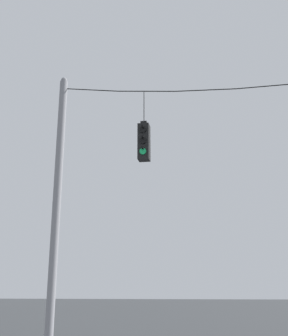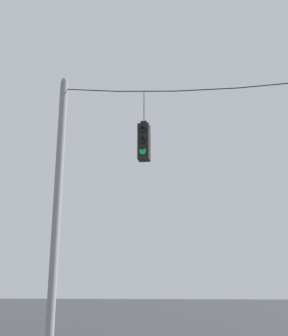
% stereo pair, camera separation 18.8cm
% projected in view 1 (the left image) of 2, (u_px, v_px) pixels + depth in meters
% --- Properties ---
extents(utility_pole_left, '(0.25, 0.25, 8.51)m').
position_uv_depth(utility_pole_left, '(57.00, 205.00, 12.67)').
color(utility_pole_left, gray).
rests_on(utility_pole_left, ground_plane).
extents(span_wire, '(12.85, 0.03, 0.56)m').
position_uv_depth(span_wire, '(267.00, 81.00, 12.51)').
color(span_wire, black).
extents(traffic_light_near_right_pole, '(0.34, 0.58, 2.26)m').
position_uv_depth(traffic_light_near_right_pole, '(144.00, 142.00, 12.71)').
color(traffic_light_near_right_pole, black).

